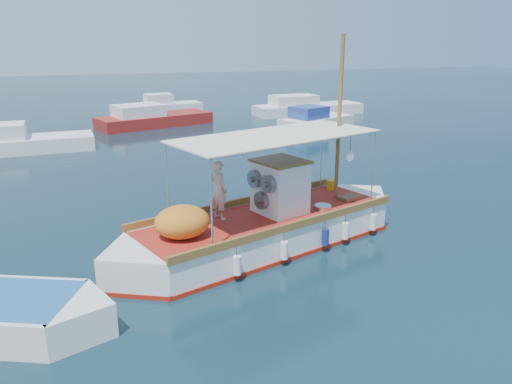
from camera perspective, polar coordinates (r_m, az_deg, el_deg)
name	(u,v)px	position (r m, az deg, el deg)	size (l,w,h in m)	color
ground	(271,237)	(15.87, 1.74, -5.17)	(160.00, 160.00, 0.00)	black
fishing_caique	(264,228)	(15.05, 0.96, -4.13)	(9.93, 5.16, 6.39)	white
bg_boat_nw	(14,144)	(30.59, -25.89, 5.00)	(7.92, 2.86, 1.80)	silver
bg_boat_n	(151,119)	(36.80, -11.86, 8.13)	(8.55, 5.19, 1.80)	maroon
bg_boat_ne	(315,122)	(35.26, 6.74, 8.00)	(6.05, 4.30, 1.80)	silver
bg_boat_e	(305,108)	(42.10, 5.63, 9.51)	(9.27, 3.21, 1.80)	silver
bg_boat_far_n	(166,107)	(43.47, -10.21, 9.56)	(5.66, 2.63, 1.80)	silver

